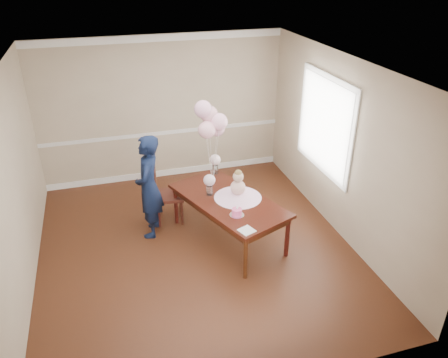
% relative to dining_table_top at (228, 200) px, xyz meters
% --- Properties ---
extents(floor, '(4.50, 5.00, 0.00)m').
position_rel_dining_table_top_xyz_m(floor, '(-0.54, -0.11, -0.68)').
color(floor, '#33180C').
rests_on(floor, ground).
extents(ceiling, '(4.50, 5.00, 0.02)m').
position_rel_dining_table_top_xyz_m(ceiling, '(-0.54, -0.11, 2.02)').
color(ceiling, white).
rests_on(ceiling, wall_back).
extents(wall_back, '(4.50, 0.02, 2.70)m').
position_rel_dining_table_top_xyz_m(wall_back, '(-0.54, 2.39, 0.67)').
color(wall_back, tan).
rests_on(wall_back, floor).
extents(wall_front, '(4.50, 0.02, 2.70)m').
position_rel_dining_table_top_xyz_m(wall_front, '(-0.54, -2.61, 0.67)').
color(wall_front, tan).
rests_on(wall_front, floor).
extents(wall_left, '(0.02, 5.00, 2.70)m').
position_rel_dining_table_top_xyz_m(wall_left, '(-2.79, -0.11, 0.67)').
color(wall_left, tan).
rests_on(wall_left, floor).
extents(wall_right, '(0.02, 5.00, 2.70)m').
position_rel_dining_table_top_xyz_m(wall_right, '(1.71, -0.11, 0.67)').
color(wall_right, tan).
rests_on(wall_right, floor).
extents(chair_rail_trim, '(4.50, 0.02, 0.07)m').
position_rel_dining_table_top_xyz_m(chair_rail_trim, '(-0.54, 2.38, 0.22)').
color(chair_rail_trim, silver).
rests_on(chair_rail_trim, wall_back).
extents(crown_molding, '(4.50, 0.02, 0.12)m').
position_rel_dining_table_top_xyz_m(crown_molding, '(-0.54, 2.38, 1.95)').
color(crown_molding, white).
rests_on(crown_molding, wall_back).
extents(baseboard_trim, '(4.50, 0.02, 0.12)m').
position_rel_dining_table_top_xyz_m(baseboard_trim, '(-0.54, 2.38, -0.62)').
color(baseboard_trim, white).
rests_on(baseboard_trim, floor).
extents(window_frame, '(0.02, 1.66, 1.56)m').
position_rel_dining_table_top_xyz_m(window_frame, '(1.69, 0.39, 0.87)').
color(window_frame, white).
rests_on(window_frame, wall_right).
extents(window_blinds, '(0.01, 1.50, 1.40)m').
position_rel_dining_table_top_xyz_m(window_blinds, '(1.67, 0.39, 0.87)').
color(window_blinds, silver).
rests_on(window_blinds, wall_right).
extents(dining_table_top, '(1.55, 2.08, 0.05)m').
position_rel_dining_table_top_xyz_m(dining_table_top, '(0.00, 0.00, 0.00)').
color(dining_table_top, black).
rests_on(dining_table_top, table_leg_fl).
extents(table_apron, '(1.43, 1.96, 0.09)m').
position_rel_dining_table_top_xyz_m(table_apron, '(0.00, 0.00, -0.07)').
color(table_apron, black).
rests_on(table_apron, table_leg_fl).
extents(table_leg_fl, '(0.08, 0.08, 0.65)m').
position_rel_dining_table_top_xyz_m(table_leg_fl, '(-0.05, -0.94, -0.35)').
color(table_leg_fl, black).
rests_on(table_leg_fl, floor).
extents(table_leg_fr, '(0.08, 0.08, 0.65)m').
position_rel_dining_table_top_xyz_m(table_leg_fr, '(0.68, -0.65, -0.35)').
color(table_leg_fr, black).
rests_on(table_leg_fr, floor).
extents(table_leg_bl, '(0.08, 0.08, 0.65)m').
position_rel_dining_table_top_xyz_m(table_leg_bl, '(-0.68, 0.65, -0.35)').
color(table_leg_bl, black).
rests_on(table_leg_bl, floor).
extents(table_leg_br, '(0.08, 0.08, 0.65)m').
position_rel_dining_table_top_xyz_m(table_leg_br, '(0.05, 0.94, -0.35)').
color(table_leg_br, black).
rests_on(table_leg_br, floor).
extents(baby_skirt, '(0.92, 0.92, 0.09)m').
position_rel_dining_table_top_xyz_m(baby_skirt, '(0.15, 0.01, 0.07)').
color(baby_skirt, '#F9B7DE').
rests_on(baby_skirt, dining_table_top).
extents(baby_torso, '(0.22, 0.22, 0.22)m').
position_rel_dining_table_top_xyz_m(baby_torso, '(0.15, 0.01, 0.19)').
color(baby_torso, pink).
rests_on(baby_torso, baby_skirt).
extents(baby_head, '(0.16, 0.16, 0.16)m').
position_rel_dining_table_top_xyz_m(baby_head, '(0.15, 0.01, 0.37)').
color(baby_head, '#CBA98C').
rests_on(baby_head, baby_torso).
extents(baby_hair, '(0.11, 0.11, 0.11)m').
position_rel_dining_table_top_xyz_m(baby_hair, '(0.15, 0.01, 0.42)').
color(baby_hair, olive).
rests_on(baby_hair, baby_head).
extents(cake_platter, '(0.27, 0.27, 0.01)m').
position_rel_dining_table_top_xyz_m(cake_platter, '(-0.02, -0.46, 0.03)').
color(cake_platter, silver).
rests_on(cake_platter, dining_table_top).
extents(birthday_cake, '(0.18, 0.18, 0.09)m').
position_rel_dining_table_top_xyz_m(birthday_cake, '(-0.02, -0.46, 0.08)').
color(birthday_cake, '#E5488B').
rests_on(birthday_cake, cake_platter).
extents(cake_flower_a, '(0.03, 0.03, 0.03)m').
position_rel_dining_table_top_xyz_m(cake_flower_a, '(-0.02, -0.46, 0.14)').
color(cake_flower_a, white).
rests_on(cake_flower_a, birthday_cake).
extents(cake_flower_b, '(0.03, 0.03, 0.03)m').
position_rel_dining_table_top_xyz_m(cake_flower_b, '(0.00, -0.43, 0.14)').
color(cake_flower_b, white).
rests_on(cake_flower_b, birthday_cake).
extents(rose_vase_near, '(0.12, 0.12, 0.15)m').
position_rel_dining_table_top_xyz_m(rose_vase_near, '(-0.23, 0.21, 0.10)').
color(rose_vase_near, white).
rests_on(rose_vase_near, dining_table_top).
extents(roses_near, '(0.18, 0.18, 0.18)m').
position_rel_dining_table_top_xyz_m(roses_near, '(-0.23, 0.21, 0.27)').
color(roses_near, beige).
rests_on(roses_near, rose_vase_near).
extents(rose_vase_far, '(0.12, 0.12, 0.15)m').
position_rel_dining_table_top_xyz_m(rose_vase_far, '(0.04, 0.87, 0.10)').
color(rose_vase_far, white).
rests_on(rose_vase_far, dining_table_top).
extents(roses_far, '(0.18, 0.18, 0.18)m').
position_rel_dining_table_top_xyz_m(roses_far, '(0.04, 0.87, 0.27)').
color(roses_far, beige).
rests_on(roses_far, rose_vase_far).
extents(napkin, '(0.24, 0.24, 0.01)m').
position_rel_dining_table_top_xyz_m(napkin, '(-0.01, -0.86, 0.03)').
color(napkin, silver).
rests_on(napkin, dining_table_top).
extents(balloon_weight, '(0.05, 0.05, 0.02)m').
position_rel_dining_table_top_xyz_m(balloon_weight, '(-0.10, 0.51, 0.03)').
color(balloon_weight, silver).
rests_on(balloon_weight, dining_table_top).
extents(balloon_a, '(0.26, 0.26, 0.26)m').
position_rel_dining_table_top_xyz_m(balloon_a, '(-0.19, 0.48, 0.96)').
color(balloon_a, '#EDA8B6').
rests_on(balloon_a, balloon_ribbon_a).
extents(balloon_b, '(0.26, 0.26, 0.26)m').
position_rel_dining_table_top_xyz_m(balloon_b, '(0.00, 0.50, 1.05)').
color(balloon_b, '#F1ABC6').
rests_on(balloon_b, balloon_ribbon_b).
extents(balloon_c, '(0.26, 0.26, 0.26)m').
position_rel_dining_table_top_xyz_m(balloon_c, '(-0.12, 0.61, 1.14)').
color(balloon_c, '#DF9DAB').
rests_on(balloon_c, balloon_ribbon_c).
extents(balloon_d, '(0.26, 0.26, 0.26)m').
position_rel_dining_table_top_xyz_m(balloon_d, '(-0.21, 0.59, 1.24)').
color(balloon_d, '#E6A3C1').
rests_on(balloon_d, balloon_ribbon_d).
extents(balloon_e, '(0.26, 0.26, 0.26)m').
position_rel_dining_table_top_xyz_m(balloon_e, '(0.00, 0.63, 0.91)').
color(balloon_e, '#E09FB7').
rests_on(balloon_e, balloon_ribbon_e).
extents(balloon_ribbon_a, '(0.08, 0.03, 0.78)m').
position_rel_dining_table_top_xyz_m(balloon_ribbon_a, '(-0.15, 0.49, 0.42)').
color(balloon_ribbon_a, white).
rests_on(balloon_ribbon_a, balloon_weight).
extents(balloon_ribbon_b, '(0.11, 0.01, 0.87)m').
position_rel_dining_table_top_xyz_m(balloon_ribbon_b, '(-0.05, 0.51, 0.47)').
color(balloon_ribbon_b, white).
rests_on(balloon_ribbon_b, balloon_weight).
extents(balloon_ribbon_c, '(0.02, 0.09, 0.97)m').
position_rel_dining_table_top_xyz_m(balloon_ribbon_c, '(-0.11, 0.56, 0.52)').
color(balloon_ribbon_c, white).
rests_on(balloon_ribbon_c, balloon_weight).
extents(balloon_ribbon_d, '(0.11, 0.06, 1.06)m').
position_rel_dining_table_top_xyz_m(balloon_ribbon_d, '(-0.16, 0.55, 0.56)').
color(balloon_ribbon_d, white).
rests_on(balloon_ribbon_d, balloon_weight).
extents(balloon_ribbon_e, '(0.10, 0.11, 0.72)m').
position_rel_dining_table_top_xyz_m(balloon_ribbon_e, '(-0.05, 0.57, 0.40)').
color(balloon_ribbon_e, white).
rests_on(balloon_ribbon_e, balloon_weight).
extents(dining_chair_seat, '(0.50, 0.50, 0.05)m').
position_rel_dining_table_top_xyz_m(dining_chair_seat, '(-0.76, 0.78, -0.22)').
color(dining_chair_seat, '#37140F').
rests_on(dining_chair_seat, chair_leg_fl).
extents(chair_leg_fl, '(0.05, 0.05, 0.43)m').
position_rel_dining_table_top_xyz_m(chair_leg_fl, '(-0.96, 0.62, -0.46)').
color(chair_leg_fl, '#36110E').
rests_on(chair_leg_fl, floor).
extents(chair_leg_fr, '(0.05, 0.05, 0.43)m').
position_rel_dining_table_top_xyz_m(chair_leg_fr, '(-0.60, 0.57, -0.46)').
color(chair_leg_fr, black).
rests_on(chair_leg_fr, floor).
extents(chair_leg_bl, '(0.05, 0.05, 0.43)m').
position_rel_dining_table_top_xyz_m(chair_leg_bl, '(-0.92, 0.98, -0.46)').
color(chair_leg_bl, '#351A0E').
rests_on(chair_leg_bl, floor).
extents(chair_leg_br, '(0.05, 0.05, 0.43)m').
position_rel_dining_table_top_xyz_m(chair_leg_br, '(-0.56, 0.94, -0.46)').
color(chair_leg_br, '#341A0E').
rests_on(chair_leg_br, floor).
extents(chair_back_post_l, '(0.05, 0.05, 0.57)m').
position_rel_dining_table_top_xyz_m(chair_back_post_l, '(-0.98, 0.62, 0.07)').
color(chair_back_post_l, '#3B1A10').
rests_on(chair_back_post_l, dining_chair_seat).
extents(chair_back_post_r, '(0.05, 0.05, 0.57)m').
position_rel_dining_table_top_xyz_m(chair_back_post_r, '(-0.94, 0.98, 0.07)').
color(chair_back_post_r, '#381E0F').
rests_on(chair_back_post_r, dining_chair_seat).
extents(chair_slat_low, '(0.08, 0.40, 0.05)m').
position_rel_dining_table_top_xyz_m(chair_slat_low, '(-0.96, 0.80, -0.05)').
color(chair_slat_low, '#34110E').
rests_on(chair_slat_low, dining_chair_seat).
extents(chair_slat_mid, '(0.08, 0.40, 0.05)m').
position_rel_dining_table_top_xyz_m(chair_slat_mid, '(-0.96, 0.80, 0.11)').
color(chair_slat_mid, '#39210F').
rests_on(chair_slat_mid, dining_chair_seat).
extents(chair_slat_top, '(0.08, 0.40, 0.05)m').
position_rel_dining_table_top_xyz_m(chair_slat_top, '(-0.96, 0.80, 0.27)').
color(chair_slat_top, '#38190F').
rests_on(chair_slat_top, dining_chair_seat).
extents(woman, '(0.56, 0.69, 1.63)m').
position_rel_dining_table_top_xyz_m(woman, '(-1.10, 0.49, 0.14)').
color(woman, black).
rests_on(woman, floor).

